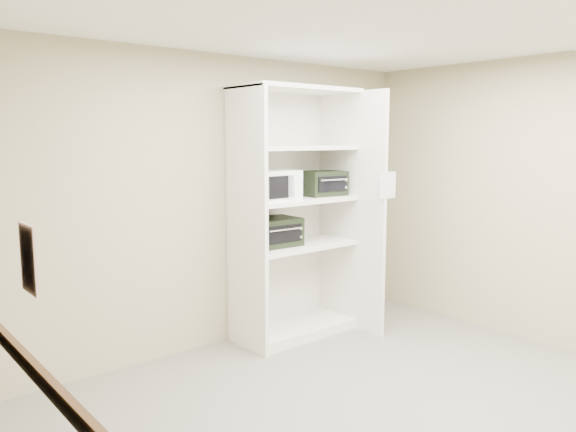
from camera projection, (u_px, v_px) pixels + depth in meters
floor at (386, 417)px, 3.93m from camera, size 4.50×4.00×0.01m
ceiling at (396, 18)px, 3.56m from camera, size 4.50×4.00×0.01m
wall_back at (225, 202)px, 5.26m from camera, size 4.50×0.02×2.70m
wall_left at (36, 283)px, 2.32m from camera, size 0.02×4.00×2.70m
wall_right at (549, 203)px, 5.17m from camera, size 0.02×4.00×2.70m
shelving_unit at (299, 222)px, 5.49m from camera, size 1.24×0.92×2.42m
microwave at (271, 186)px, 5.16m from camera, size 0.47×0.36×0.28m
toaster_oven_upper at (322, 183)px, 5.62m from camera, size 0.45×0.35×0.24m
toaster_oven_lower at (273, 232)px, 5.35m from camera, size 0.50×0.39×0.27m
paper_sign at (388, 185)px, 5.33m from camera, size 0.20×0.03×0.25m
chair_rail at (48, 385)px, 2.39m from camera, size 0.04×3.98×0.08m
wall_poster at (28, 259)px, 2.42m from camera, size 0.01×0.22×0.31m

